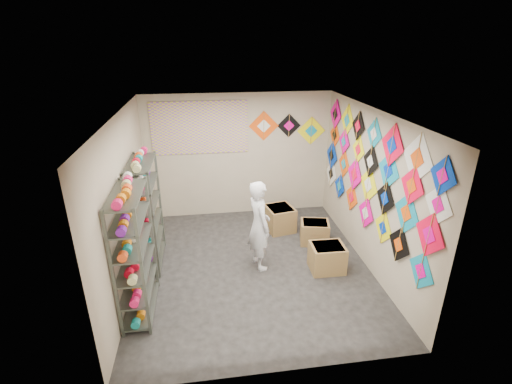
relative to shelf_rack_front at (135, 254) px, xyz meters
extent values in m
plane|color=black|center=(1.78, 0.85, -0.95)|extent=(4.50, 4.50, 0.00)
plane|color=tan|center=(1.78, 3.10, 0.40)|extent=(4.00, 0.00, 4.00)
plane|color=tan|center=(1.78, -1.40, 0.40)|extent=(4.00, 0.00, 4.00)
plane|color=tan|center=(-0.22, 0.85, 0.40)|extent=(0.00, 4.50, 4.50)
plane|color=tan|center=(3.78, 0.85, 0.40)|extent=(0.00, 4.50, 4.50)
plane|color=gray|center=(1.78, 0.85, 1.75)|extent=(4.50, 4.50, 0.00)
cube|color=#4C5147|center=(0.00, 0.00, 0.00)|extent=(0.40, 1.10, 1.90)
cube|color=#4C5147|center=(0.00, 1.30, 0.00)|extent=(0.40, 1.10, 1.90)
cylinder|color=#FF1862|center=(0.00, -0.48, 0.09)|extent=(0.12, 0.10, 0.12)
cylinder|color=#FF4C17|center=(0.00, -0.29, 0.09)|extent=(0.12, 0.10, 0.12)
cylinder|color=orange|center=(0.00, -0.10, 0.09)|extent=(0.12, 0.10, 0.12)
cylinder|color=white|center=(0.00, 0.10, 0.09)|extent=(0.12, 0.10, 0.12)
cylinder|color=red|center=(0.00, 0.29, 0.09)|extent=(0.12, 0.10, 0.12)
cylinder|color=#681796|center=(0.00, 0.48, 0.09)|extent=(0.12, 0.10, 0.12)
cylinder|color=#CCC77E|center=(0.00, 0.82, 0.09)|extent=(0.12, 0.10, 0.12)
cylinder|color=teal|center=(0.00, 1.01, 0.09)|extent=(0.12, 0.10, 0.12)
cylinder|color=#FF1862|center=(0.00, 1.20, 0.09)|extent=(0.12, 0.10, 0.12)
cylinder|color=#FF4C17|center=(0.00, 1.40, 0.09)|extent=(0.12, 0.10, 0.12)
cylinder|color=orange|center=(0.00, 1.59, 0.09)|extent=(0.12, 0.10, 0.12)
cylinder|color=white|center=(0.00, 1.78, 0.09)|extent=(0.12, 0.10, 0.12)
cube|color=#0E84A1|center=(3.77, -0.91, -0.03)|extent=(0.02, 0.57, 0.57)
cube|color=black|center=(3.75, -0.33, 0.03)|extent=(0.03, 0.57, 0.57)
cube|color=yellow|center=(3.77, 0.19, 0.02)|extent=(0.01, 0.56, 0.56)
cube|color=#E90089|center=(3.75, 0.81, -0.02)|extent=(0.02, 0.57, 0.57)
cube|color=#EE4A08|center=(3.77, 1.49, -0.01)|extent=(0.03, 0.55, 0.55)
cube|color=#002FAC|center=(3.75, 2.10, -0.03)|extent=(0.03, 0.53, 0.52)
cube|color=silver|center=(3.77, 2.68, 0.04)|extent=(0.04, 0.61, 0.61)
cube|color=#F5032F|center=(3.75, -0.95, 0.53)|extent=(0.03, 0.62, 0.62)
cube|color=#0E84A1|center=(3.77, -0.36, 0.54)|extent=(0.02, 0.63, 0.63)
cube|color=black|center=(3.75, 0.24, 0.51)|extent=(0.02, 0.56, 0.56)
cube|color=yellow|center=(3.77, 0.87, 0.48)|extent=(0.02, 0.66, 0.66)
cube|color=#E90089|center=(3.75, 1.44, 0.47)|extent=(0.03, 0.62, 0.62)
cube|color=#EE4A08|center=(3.77, 2.02, 0.47)|extent=(0.01, 0.56, 0.56)
cube|color=#002FAC|center=(3.75, 2.69, 0.45)|extent=(0.02, 0.62, 0.62)
cube|color=silver|center=(3.77, -0.97, 0.95)|extent=(0.01, 0.55, 0.55)
cube|color=#F5032F|center=(3.75, -0.40, 0.97)|extent=(0.03, 0.56, 0.56)
cube|color=#0E84A1|center=(3.77, 0.29, 0.95)|extent=(0.04, 0.63, 0.63)
cube|color=black|center=(3.75, 0.87, 0.90)|extent=(0.02, 0.55, 0.55)
cube|color=yellow|center=(3.77, 1.43, 0.94)|extent=(0.02, 0.51, 0.51)
cube|color=#E90089|center=(3.75, 2.09, 0.91)|extent=(0.02, 0.53, 0.53)
cube|color=#EE4A08|center=(3.77, 2.66, 0.90)|extent=(0.01, 0.57, 0.57)
cube|color=#002FAC|center=(3.75, -0.97, 1.32)|extent=(0.03, 0.50, 0.50)
cube|color=silver|center=(3.77, -0.39, 1.34)|extent=(0.02, 0.71, 0.71)
cube|color=#F5032F|center=(3.75, 0.26, 1.35)|extent=(0.03, 0.66, 0.66)
cube|color=#0E84A1|center=(3.77, 0.90, 1.36)|extent=(0.02, 0.54, 0.54)
cube|color=black|center=(3.75, 1.51, 1.35)|extent=(0.02, 0.53, 0.53)
cube|color=yellow|center=(3.77, 2.06, 1.33)|extent=(0.02, 0.63, 0.63)
cube|color=#E90089|center=(3.75, 2.67, 1.33)|extent=(0.02, 0.62, 0.62)
cube|color=#EE4A08|center=(2.33, 3.09, 1.05)|extent=(0.64, 0.02, 0.64)
cube|color=black|center=(2.88, 3.09, 1.03)|extent=(0.52, 0.02, 0.52)
cube|color=yellow|center=(3.38, 3.09, 0.90)|extent=(0.63, 0.02, 0.63)
cube|color=purple|center=(0.98, 3.08, 1.05)|extent=(2.00, 0.01, 1.10)
imported|color=silver|center=(1.89, 0.88, -0.15)|extent=(0.76, 0.66, 1.60)
cube|color=olive|center=(3.04, 0.59, -0.71)|extent=(0.58, 0.48, 0.47)
cube|color=olive|center=(3.09, 1.52, -0.73)|extent=(0.62, 0.55, 0.44)
cube|color=olive|center=(2.52, 2.14, -0.70)|extent=(0.63, 0.68, 0.51)
camera|label=1|loc=(1.04, -4.62, 2.80)|focal=26.00mm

